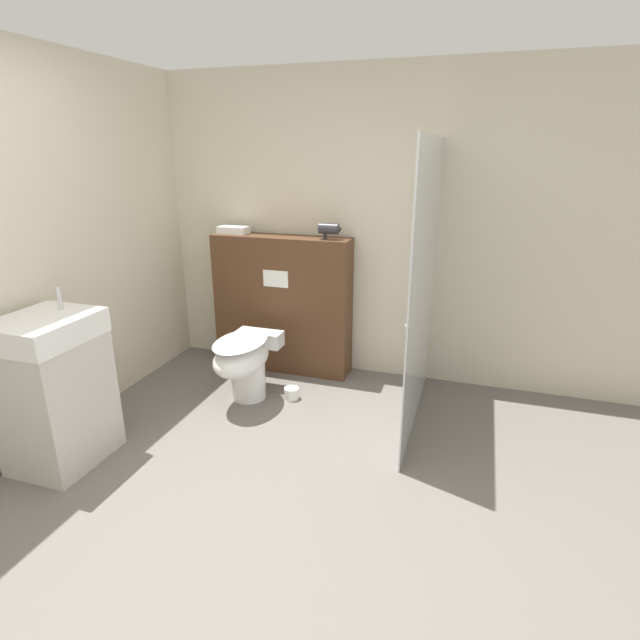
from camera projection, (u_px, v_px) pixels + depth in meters
The scene contains 9 objects.
ground_plane at pixel (204, 564), 2.37m from camera, with size 12.00×12.00×0.00m, color slate.
wall_back at pixel (343, 228), 4.15m from camera, with size 8.00×0.06×2.50m.
partition_panel at pixel (282, 304), 4.33m from camera, with size 1.19×0.27×1.19m.
shower_glass at pixel (423, 289), 3.36m from camera, with size 0.04×1.40×1.96m.
toilet at pixel (245, 361), 3.83m from camera, with size 0.38×0.70×0.52m.
sink_vanity at pixel (55, 391), 3.03m from camera, with size 0.47×0.56×1.09m.
hair_drier at pixel (330, 229), 3.96m from camera, with size 0.19×0.09×0.13m.
folded_towel at pixel (234, 230), 4.26m from camera, with size 0.25×0.16×0.06m.
spare_toilet_roll at pixel (291, 393), 3.93m from camera, with size 0.11×0.11×0.09m.
Camera 1 is at (1.10, -1.61, 1.86)m, focal length 28.00 mm.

